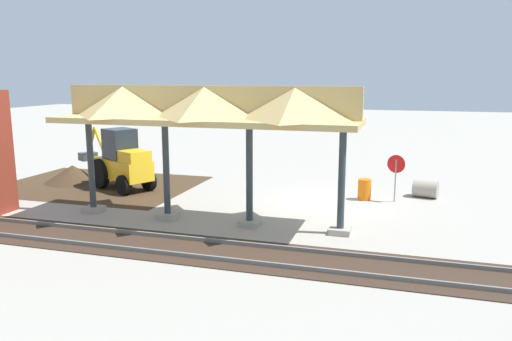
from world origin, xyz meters
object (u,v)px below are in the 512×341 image
at_px(backhoe, 121,162).
at_px(stop_sign, 396,169).
at_px(concrete_pipe, 425,189).
at_px(traffic_barrel, 364,189).

bearing_deg(backhoe, stop_sign, -175.30).
xyz_separation_m(stop_sign, concrete_pipe, (-1.27, -1.22, -1.05)).
distance_m(stop_sign, traffic_barrel, 1.59).
distance_m(backhoe, concrete_pipe, 13.86).
bearing_deg(traffic_barrel, backhoe, 5.36).
relative_size(backhoe, concrete_pipe, 4.51).
height_order(stop_sign, concrete_pipe, stop_sign).
bearing_deg(concrete_pipe, stop_sign, 43.90).
bearing_deg(backhoe, concrete_pipe, -170.69).
bearing_deg(traffic_barrel, concrete_pipe, -154.68).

